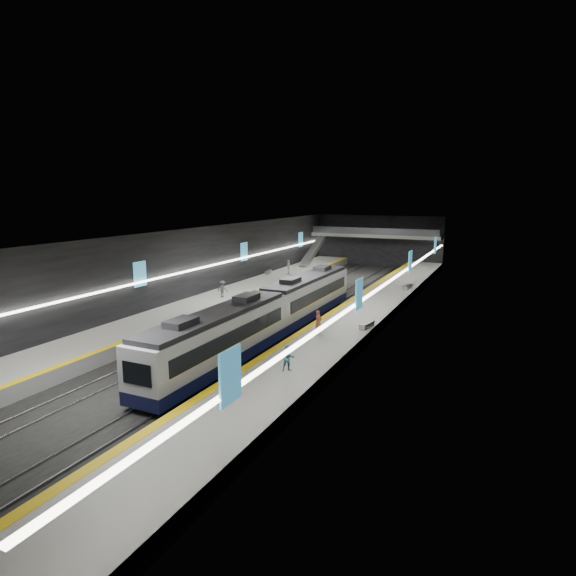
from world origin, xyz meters
The scene contains 25 objects.
ground centered at (0.00, 0.00, 0.00)m, with size 70.00×70.00×0.00m, color black.
ceiling centered at (0.00, 0.00, 8.00)m, with size 20.00×70.00×0.04m, color beige.
wall_left centered at (-10.00, 0.00, 4.00)m, with size 0.04×70.00×8.00m, color black.
wall_right centered at (10.00, 0.00, 4.00)m, with size 0.04×70.00×8.00m, color black.
wall_back centered at (0.00, 35.00, 4.00)m, with size 20.00×0.04×8.00m, color black.
platform_left centered at (-7.50, 0.00, 0.50)m, with size 5.00×70.00×1.00m, color slate.
tile_surface_left centered at (-7.50, 0.00, 1.01)m, with size 5.00×70.00×0.02m, color #A3A39E.
tactile_strip_left centered at (-5.30, 0.00, 1.02)m, with size 0.60×70.00×0.02m, color yellow.
platform_right centered at (7.50, 0.00, 0.50)m, with size 5.00×70.00×1.00m, color slate.
tile_surface_right centered at (7.50, 0.00, 1.01)m, with size 5.00×70.00×0.02m, color #A3A39E.
tactile_strip_right centered at (5.30, 0.00, 1.02)m, with size 0.60×70.00×0.02m, color yellow.
rails centered at (0.00, 0.00, 0.06)m, with size 6.52×70.00×0.12m.
train centered at (2.50, -7.19, 2.20)m, with size 2.69×30.04×3.60m.
ad_posters centered at (0.00, 1.00, 4.50)m, with size 19.94×53.50×2.20m.
cove_light_left centered at (-9.80, 0.00, 3.80)m, with size 0.25×68.60×0.12m, color white.
cove_light_right centered at (9.80, 0.00, 3.80)m, with size 0.25×68.60×0.12m, color white.
mezzanine_bridge centered at (0.00, 32.93, 5.04)m, with size 20.00×3.00×1.50m.
escalator centered at (-7.50, 26.00, 2.90)m, with size 1.20×8.00×0.60m, color #99999E.
bench_left_far centered at (-9.45, 15.38, 1.21)m, with size 0.48×1.74×0.43m, color #99999E.
bench_right_near centered at (9.50, -4.21, 1.22)m, with size 0.50×1.79×0.44m, color #99999E.
bench_right_far centered at (9.19, 13.08, 1.22)m, with size 0.51×1.83×0.45m, color #99999E.
passenger_right_a centered at (6.54, -7.12, 1.87)m, with size 0.63×0.42×1.74m, color #D3664F.
passenger_right_b centered at (7.88, -15.35, 1.78)m, with size 0.76×0.59×1.57m, color teal.
passenger_left_a centered at (-7.00, 16.42, 1.93)m, with size 1.10×0.46×1.87m, color silver.
passenger_left_b centered at (-6.97, 0.49, 1.87)m, with size 1.12×0.64×1.73m, color #403F47.
Camera 1 is at (19.45, -40.00, 11.48)m, focal length 30.00 mm.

